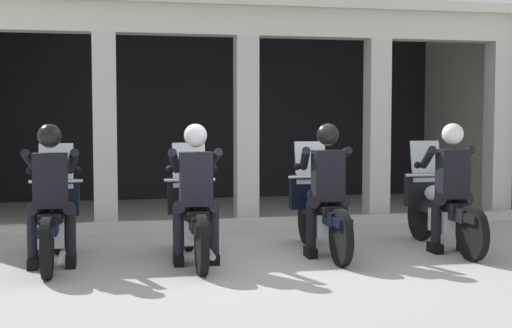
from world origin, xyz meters
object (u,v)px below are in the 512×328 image
object	(u,v)px
police_officer_far_left	(51,183)
police_officer_center_left	(196,182)
police_officer_center_right	(327,178)
motorcycle_far_left	(54,219)
motorcycle_center_left	(193,217)
motorcycle_center_right	(320,212)
motorcycle_far_right	(440,209)
police_officer_far_right	(451,176)

from	to	relation	value
police_officer_far_left	police_officer_center_left	world-z (taller)	same
police_officer_center_right	police_officer_center_left	bearing A→B (deg)	-175.64
motorcycle_far_left	motorcycle_center_left	world-z (taller)	same
police_officer_center_left	motorcycle_center_right	size ratio (longest dim) A/B	0.78
motorcycle_center_left	police_officer_center_right	size ratio (longest dim) A/B	1.29
police_officer_far_left	motorcycle_center_right	xyz separation A→B (m)	(3.15, 0.29, -0.44)
motorcycle_far_right	motorcycle_far_left	bearing A→B (deg)	175.42
police_officer_far_right	police_officer_far_left	bearing A→B (deg)	175.42
motorcycle_far_right	police_officer_center_right	bearing A→B (deg)	-175.10
motorcycle_far_left	motorcycle_far_right	distance (m)	4.72
police_officer_center_right	motorcycle_far_right	bearing A→B (deg)	8.70
motorcycle_center_left	police_officer_center_right	xyz separation A→B (m)	(1.57, -0.15, 0.44)
police_officer_far_left	motorcycle_far_right	distance (m)	4.75
police_officer_far_left	police_officer_center_right	bearing A→B (deg)	-2.68
police_officer_far_right	motorcycle_far_left	bearing A→B (deg)	171.98
motorcycle_center_left	motorcycle_center_right	size ratio (longest dim) A/B	1.00
motorcycle_center_left	police_officer_far_left	bearing A→B (deg)	-177.59
police_officer_center_left	police_officer_far_right	distance (m)	3.15
motorcycle_center_right	police_officer_center_right	distance (m)	0.52
motorcycle_center_right	police_officer_center_left	bearing A→B (deg)	-165.66
motorcycle_center_left	police_officer_far_right	world-z (taller)	police_officer_far_right
police_officer_center_left	police_officer_center_right	size ratio (longest dim) A/B	1.00
motorcycle_far_left	motorcycle_far_right	size ratio (longest dim) A/B	1.00
motorcycle_center_right	police_officer_far_left	bearing A→B (deg)	-175.27
police_officer_far_left	police_officer_center_left	size ratio (longest dim) A/B	1.00
police_officer_center_right	motorcycle_center_left	bearing A→B (deg)	174.06
police_officer_far_left	police_officer_center_left	xyz separation A→B (m)	(1.57, -0.13, 0.00)
motorcycle_far_left	motorcycle_center_left	distance (m)	1.58
motorcycle_far_right	police_officer_far_right	xyz separation A→B (m)	(-0.00, -0.28, 0.44)
police_officer_center_left	motorcycle_far_right	bearing A→B (deg)	3.85
police_officer_center_left	police_officer_center_right	bearing A→B (deg)	1.67
police_officer_center_left	police_officer_center_right	world-z (taller)	same
motorcycle_far_right	police_officer_far_left	bearing A→B (deg)	178.85
police_officer_far_left	police_officer_far_right	world-z (taller)	same
motorcycle_center_left	police_officer_far_right	bearing A→B (deg)	-6.43
motorcycle_center_left	police_officer_far_right	distance (m)	3.18
motorcycle_far_left	police_officer_far_left	bearing A→B (deg)	-93.06
police_officer_center_right	police_officer_far_left	bearing A→B (deg)	179.59
motorcycle_center_left	police_officer_center_left	xyz separation A→B (m)	(-0.00, -0.28, 0.44)
motorcycle_center_left	police_officer_center_right	distance (m)	1.64
police_officer_far_left	motorcycle_center_right	world-z (taller)	police_officer_far_left
police_officer_far_left	motorcycle_center_left	world-z (taller)	police_officer_far_left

